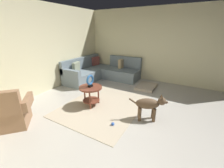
{
  "coord_description": "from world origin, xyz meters",
  "views": [
    {
      "loc": [
        -2.7,
        -1.2,
        1.94
      ],
      "look_at": [
        0.45,
        0.6,
        0.55
      ],
      "focal_mm": 23.06,
      "sensor_mm": 36.0,
      "label": 1
    }
  ],
  "objects": [
    {
      "name": "ground_plane",
      "position": [
        0.0,
        0.0,
        -0.05
      ],
      "size": [
        6.0,
        6.0,
        0.1
      ],
      "primitive_type": "cube",
      "color": "#B7B2A8"
    },
    {
      "name": "wall_back",
      "position": [
        0.0,
        2.94,
        1.35
      ],
      "size": [
        6.0,
        0.12,
        2.7
      ],
      "primitive_type": "cube",
      "color": "beige",
      "rests_on": "ground_plane"
    },
    {
      "name": "wall_right",
      "position": [
        2.94,
        0.0,
        1.35
      ],
      "size": [
        0.12,
        6.0,
        2.7
      ],
      "primitive_type": "cube",
      "color": "beige",
      "rests_on": "ground_plane"
    },
    {
      "name": "area_rug",
      "position": [
        0.15,
        0.7,
        0.01
      ],
      "size": [
        2.3,
        1.9,
        0.01
      ],
      "primitive_type": "cube",
      "color": "#BCAD93",
      "rests_on": "ground_plane"
    },
    {
      "name": "sectional_couch",
      "position": [
        1.99,
        2.01,
        0.29
      ],
      "size": [
        2.2,
        2.25,
        0.88
      ],
      "color": "slate",
      "rests_on": "ground_plane"
    },
    {
      "name": "armchair",
      "position": [
        -1.53,
        1.88,
        0.32
      ],
      "size": [
        0.99,
        0.98,
        0.88
      ],
      "rotation": [
        0.0,
        0.0,
        -0.74
      ],
      "color": "#936B4C",
      "rests_on": "ground_plane"
    },
    {
      "name": "side_table",
      "position": [
        0.02,
        1.0,
        0.42
      ],
      "size": [
        0.6,
        0.6,
        0.54
      ],
      "color": "brown",
      "rests_on": "ground_plane"
    },
    {
      "name": "torus_sculpture",
      "position": [
        0.02,
        1.0,
        0.71
      ],
      "size": [
        0.28,
        0.08,
        0.33
      ],
      "color": "black",
      "rests_on": "side_table"
    },
    {
      "name": "dog_bed_mat",
      "position": [
        1.98,
        0.08,
        0.04
      ],
      "size": [
        0.8,
        0.6,
        0.09
      ],
      "primitive_type": "cube",
      "color": "#B2A38E",
      "rests_on": "ground_plane"
    },
    {
      "name": "dog",
      "position": [
        0.13,
        -0.53,
        0.38
      ],
      "size": [
        0.42,
        0.79,
        0.63
      ],
      "rotation": [
        0.0,
        0.0,
        3.57
      ],
      "color": "brown",
      "rests_on": "ground_plane"
    },
    {
      "name": "dog_toy_ball",
      "position": [
        -0.46,
        0.06,
        0.04
      ],
      "size": [
        0.07,
        0.07,
        0.07
      ],
      "primitive_type": "sphere",
      "color": "blue",
      "rests_on": "ground_plane"
    },
    {
      "name": "dog_toy_bone",
      "position": [
        0.73,
        -0.34,
        0.03
      ],
      "size": [
        0.18,
        0.07,
        0.06
      ],
      "primitive_type": "ellipsoid",
      "rotation": [
        0.0,
        0.0,
        0.03
      ],
      "color": "green",
      "rests_on": "ground_plane"
    }
  ]
}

